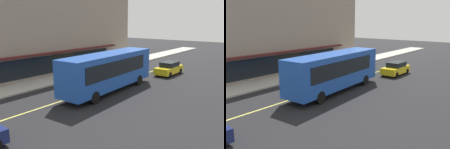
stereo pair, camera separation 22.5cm
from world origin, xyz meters
The scene contains 7 objects.
ground centered at (0.00, 0.00, 0.00)m, with size 120.00×120.00×0.00m, color black.
sidewalk centered at (0.00, 5.93, 0.07)m, with size 80.00×3.19×0.15m, color #B2ADA3.
lane_centre_stripe centered at (0.00, 0.00, 0.00)m, with size 36.00×0.16×0.01m, color #D8D14C.
storefront_building centered at (3.08, 11.55, 5.17)m, with size 27.27×8.66×10.35m.
bus centered at (1.01, -1.24, 1.99)m, with size 11.24×3.06×3.50m.
car_yellow centered at (10.91, -2.50, 0.74)m, with size 4.33×1.91×1.52m.
pedestrian_waiting centered at (8.33, 5.36, 1.17)m, with size 0.34×0.34×1.70m.
Camera 2 is at (-16.02, -15.08, 6.42)m, focal length 39.56 mm.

